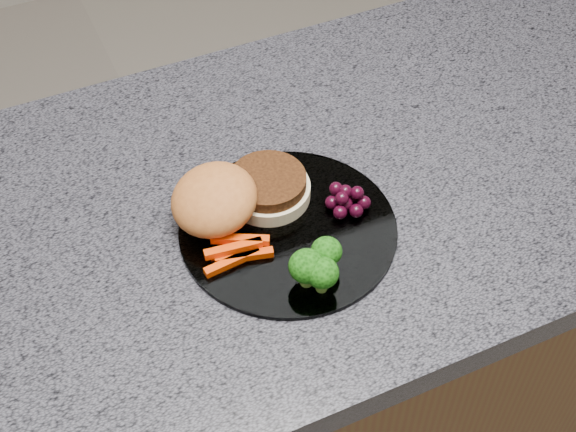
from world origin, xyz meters
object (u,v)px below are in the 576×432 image
at_px(burger, 234,198).
at_px(plate, 288,229).
at_px(grape_bunch, 347,199).
at_px(island_cabinet, 322,367).

bearing_deg(burger, plate, -62.51).
bearing_deg(burger, grape_bunch, -37.61).
bearing_deg(grape_bunch, burger, 158.73).
relative_size(island_cabinet, grape_bunch, 22.89).
xyz_separation_m(plate, grape_bunch, (0.08, 0.00, 0.02)).
relative_size(island_cabinet, plate, 4.62).
relative_size(plate, grape_bunch, 4.96).
bearing_deg(plate, island_cabinet, 34.07).
bearing_deg(island_cabinet, plate, -145.93).
bearing_deg(plate, burger, 133.83).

